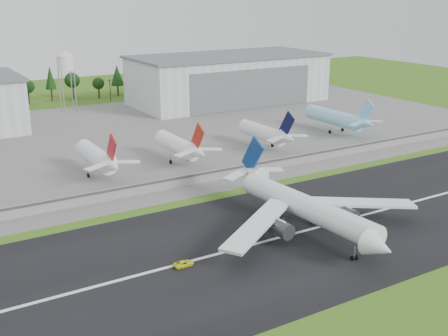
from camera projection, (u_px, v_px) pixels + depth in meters
ground at (326, 248)px, 128.17m from camera, size 600.00×600.00×0.00m
runway at (299, 233)px, 136.32m from camera, size 320.00×60.00×0.10m
runway_centerline at (299, 232)px, 136.31m from camera, size 220.00×1.00×0.02m
apron at (128, 137)px, 226.23m from camera, size 320.00×150.00×0.10m
blast_fence at (208, 176)px, 172.57m from camera, size 240.00×0.61×3.50m
hangar_east at (229, 78)px, 296.19m from camera, size 102.00×47.00×25.20m
water_tower at (65, 61)px, 269.59m from camera, size 8.40×8.40×29.40m
utility_poles at (70, 105)px, 291.63m from camera, size 230.00×3.00×12.00m
treeline at (62, 101)px, 303.89m from camera, size 320.00×16.00×22.00m
main_airliner at (307, 213)px, 135.54m from camera, size 57.18×59.23×18.17m
ground_vehicle at (184, 264)px, 119.18m from camera, size 4.59×2.26×1.25m
parked_jet_red_a at (99, 158)px, 175.67m from camera, size 7.36×31.29×16.79m
parked_jet_red_b at (181, 146)px, 189.89m from camera, size 7.36×31.29×16.64m
parked_jet_navy at (267, 133)px, 207.46m from camera, size 7.36×31.29×16.61m
parked_jet_skyblue at (339, 118)px, 231.21m from camera, size 7.36×37.29×16.89m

